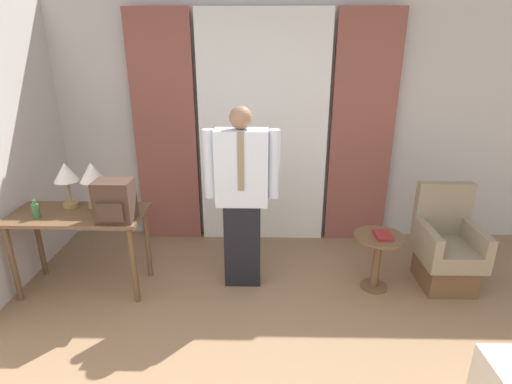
# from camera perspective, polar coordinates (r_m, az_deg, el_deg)

# --- Properties ---
(wall_back) EXTENTS (10.00, 0.06, 2.70)m
(wall_back) POSITION_cam_1_polar(r_m,az_deg,el_deg) (4.62, 1.03, 9.53)
(wall_back) COLOR beige
(wall_back) RESTS_ON ground_plane
(curtain_sheer_center) EXTENTS (1.43, 0.06, 2.58)m
(curtain_sheer_center) POSITION_cam_1_polar(r_m,az_deg,el_deg) (4.51, 1.02, 8.47)
(curtain_sheer_center) COLOR white
(curtain_sheer_center) RESTS_ON ground_plane
(curtain_drape_left) EXTENTS (0.69, 0.06, 2.58)m
(curtain_drape_left) POSITION_cam_1_polar(r_m,az_deg,el_deg) (4.64, -12.84, 8.32)
(curtain_drape_left) COLOR brown
(curtain_drape_left) RESTS_ON ground_plane
(curtain_drape_right) EXTENTS (0.69, 0.06, 2.58)m
(curtain_drape_right) POSITION_cam_1_polar(r_m,az_deg,el_deg) (4.64, 14.89, 8.14)
(curtain_drape_right) COLOR brown
(curtain_drape_right) RESTS_ON ground_plane
(desk) EXTENTS (1.21, 0.56, 0.78)m
(desk) POSITION_cam_1_polar(r_m,az_deg,el_deg) (4.01, -23.95, -4.33)
(desk) COLOR brown
(desk) RESTS_ON ground_plane
(table_lamp_left) EXTENTS (0.22, 0.22, 0.43)m
(table_lamp_left) POSITION_cam_1_polar(r_m,az_deg,el_deg) (4.05, -25.50, 2.22)
(table_lamp_left) COLOR #9E7F47
(table_lamp_left) RESTS_ON desk
(table_lamp_right) EXTENTS (0.22, 0.22, 0.43)m
(table_lamp_right) POSITION_cam_1_polar(r_m,az_deg,el_deg) (3.95, -22.39, 2.25)
(table_lamp_right) COLOR #9E7F47
(table_lamp_right) RESTS_ON desk
(bottle_near_edge) EXTENTS (0.06, 0.06, 0.16)m
(bottle_near_edge) POSITION_cam_1_polar(r_m,az_deg,el_deg) (4.00, -28.94, -2.31)
(bottle_near_edge) COLOR #336638
(bottle_near_edge) RESTS_ON desk
(backpack) EXTENTS (0.31, 0.26, 0.36)m
(backpack) POSITION_cam_1_polar(r_m,az_deg,el_deg) (3.63, -19.53, -1.20)
(backpack) COLOR #422D23
(backpack) RESTS_ON desk
(person) EXTENTS (0.68, 0.22, 1.73)m
(person) POSITION_cam_1_polar(r_m,az_deg,el_deg) (3.65, -2.03, -0.22)
(person) COLOR black
(person) RESTS_ON ground_plane
(armchair) EXTENTS (0.53, 0.60, 0.97)m
(armchair) POSITION_cam_1_polar(r_m,az_deg,el_deg) (4.30, 25.48, -7.52)
(armchair) COLOR brown
(armchair) RESTS_ON ground_plane
(side_table) EXTENTS (0.46, 0.46, 0.56)m
(side_table) POSITION_cam_1_polar(r_m,az_deg,el_deg) (3.96, 16.97, -8.29)
(side_table) COLOR brown
(side_table) RESTS_ON ground_plane
(book) EXTENTS (0.14, 0.20, 0.03)m
(book) POSITION_cam_1_polar(r_m,az_deg,el_deg) (3.86, 17.72, -5.91)
(book) COLOR maroon
(book) RESTS_ON side_table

